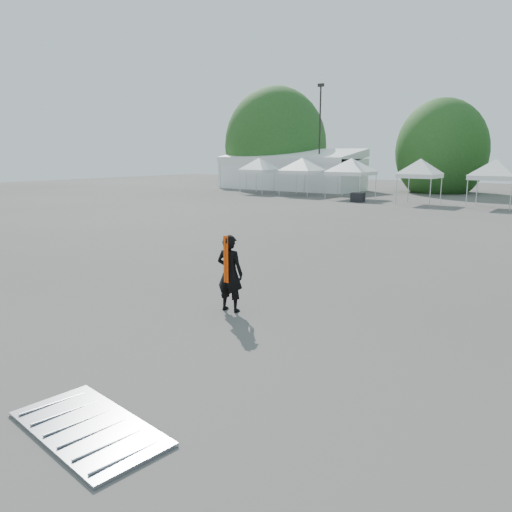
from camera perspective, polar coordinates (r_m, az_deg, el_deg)
The scene contains 13 objects.
ground at distance 12.65m, azimuth 1.42°, elevation -5.18°, with size 120.00×120.00×0.00m, color #474442.
marquee at distance 53.46m, azimuth 3.95°, elevation 9.73°, with size 15.00×6.25×4.23m.
light_pole_west at distance 50.55m, azimuth 7.30°, elevation 13.87°, with size 0.60×0.25×10.30m.
tree_far_w at distance 58.16m, azimuth 2.24°, elevation 12.42°, with size 4.80×4.80×7.30m.
tree_mid_w at distance 52.09m, azimuth 20.42°, elevation 11.16°, with size 4.16×4.16×6.33m.
tent_a at distance 47.88m, azimuth 0.36°, elevation 10.85°, with size 3.95×3.95×3.88m.
tent_b at distance 45.48m, azimuth 5.31°, elevation 10.77°, with size 4.41×4.41×3.88m.
tent_c at distance 42.86m, azimuth 10.88°, elevation 10.57°, with size 4.67×4.67×3.88m.
tent_d at distance 39.22m, azimuth 18.30°, elevation 10.12°, with size 3.80×3.80×3.88m.
tent_e at distance 38.15m, azimuth 25.72°, elevation 9.55°, with size 4.16×4.16×3.88m.
man at distance 11.66m, azimuth -3.00°, elevation -1.97°, with size 0.72×0.52×1.83m.
barrier_mid at distance 7.42m, azimuth -18.54°, elevation -18.12°, with size 2.47×1.43×0.07m.
crate_west at distance 39.65m, azimuth 11.56°, elevation 6.58°, with size 0.94×0.73×0.73m, color black.
Camera 1 is at (7.00, -9.89, 3.64)m, focal length 35.00 mm.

